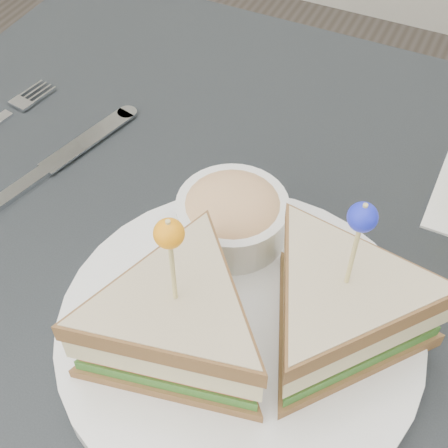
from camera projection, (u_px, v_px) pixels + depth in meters
table at (210, 314)px, 0.60m from camera, size 0.80×0.80×0.75m
plate_meal at (251, 309)px, 0.46m from camera, size 0.36×0.36×0.17m
cutlery_knife at (52, 165)px, 0.62m from camera, size 0.07×0.21×0.01m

